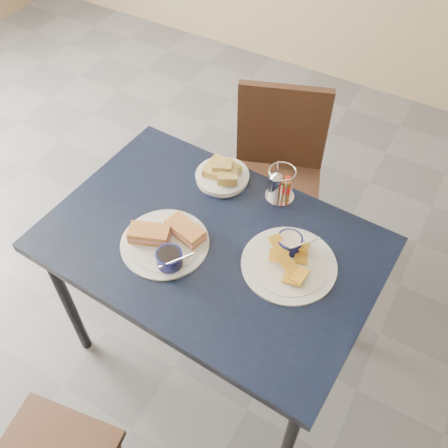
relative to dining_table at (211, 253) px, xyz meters
The scene contains 7 objects.
ground 0.72m from the dining_table, 113.93° to the right, with size 6.00×6.00×0.00m, color #545459.
dining_table is the anchor object (origin of this frame).
chair_far 0.73m from the dining_table, 92.61° to the left, with size 0.53×0.53×0.88m.
sandwich_plate 0.18m from the dining_table, 143.74° to the right, with size 0.32×0.31×0.12m.
plantain_plate 0.29m from the dining_table, 12.18° to the left, with size 0.32×0.32×0.12m.
bread_basket 0.33m from the dining_table, 112.40° to the left, with size 0.21×0.21×0.08m.
condiment_caddy 0.36m from the dining_table, 70.78° to the left, with size 0.11×0.11×0.14m.
Camera 1 is at (0.67, -0.71, 2.13)m, focal length 40.00 mm.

